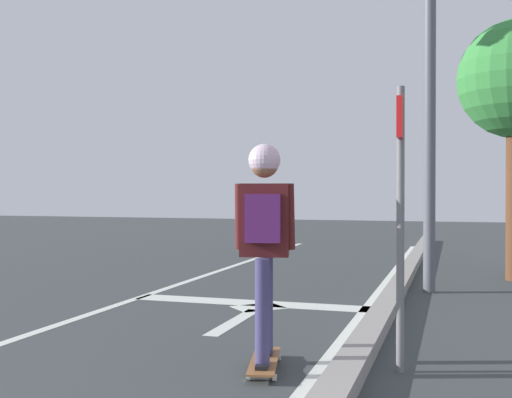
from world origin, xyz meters
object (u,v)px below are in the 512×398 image
at_px(traffic_signal_mast, 359,4).
at_px(street_sign_post, 401,185).
at_px(skateboard, 264,361).
at_px(skater, 264,223).

relative_size(traffic_signal_mast, street_sign_post, 2.76).
bearing_deg(street_sign_post, skateboard, -165.38).
height_order(skater, traffic_signal_mast, traffic_signal_mast).
height_order(skateboard, traffic_signal_mast, traffic_signal_mast).
bearing_deg(skater, skateboard, 102.29).
relative_size(skater, street_sign_post, 0.76).
bearing_deg(skateboard, skater, -77.71).
distance_m(skater, street_sign_post, 1.07).
bearing_deg(skater, street_sign_post, 15.55).
distance_m(skateboard, traffic_signal_mast, 5.77).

